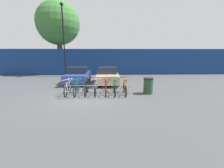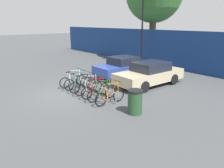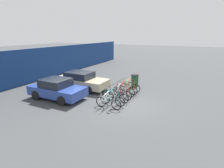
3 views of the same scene
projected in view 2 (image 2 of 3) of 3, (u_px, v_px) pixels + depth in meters
The scene contains 14 objects.
ground_plane at pixel (74, 93), 11.83m from camera, with size 120.00×120.00×0.00m, color #424447.
hoarding_wall at pixel (181, 51), 17.08m from camera, with size 36.00×0.16×3.07m, color navy.
bike_rack at pixel (92, 85), 11.55m from camera, with size 4.12×0.04×0.57m.
bicycle_white at pixel (73, 81), 12.84m from camera, with size 0.68×1.71×1.05m.
bicycle_teal at pixel (77, 82), 12.43m from camera, with size 0.68×1.71×1.05m.
bicycle_black at pixel (83, 85), 11.96m from camera, with size 0.68×1.71×1.05m.
bicycle_silver at pixel (89, 87), 11.53m from camera, with size 0.68×1.71×1.05m.
bicycle_red at pixel (96, 90), 11.04m from camera, with size 0.68×1.71×1.05m.
bicycle_green at pixel (102, 93), 10.63m from camera, with size 0.68×1.71×1.05m.
bicycle_orange at pixel (110, 96), 10.14m from camera, with size 0.68×1.71×1.05m.
car_blue at pixel (123, 67), 15.16m from camera, with size 1.91×3.91×1.40m.
car_beige at pixel (149, 74), 13.15m from camera, with size 1.91×4.47×1.40m.
lamp_post at pixel (143, 16), 18.22m from camera, with size 0.24×0.44×7.70m.
trash_bin at pixel (135, 102), 9.03m from camera, with size 0.63×0.63×1.03m.
Camera 2 is at (10.11, -5.35, 3.70)m, focal length 35.00 mm.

